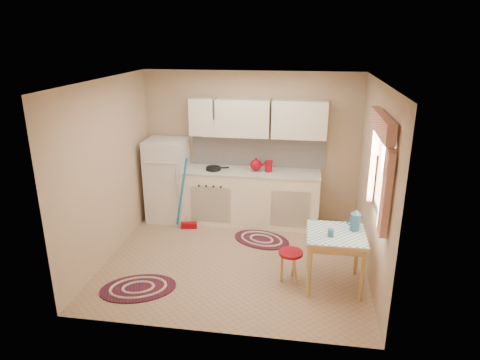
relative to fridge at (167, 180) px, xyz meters
name	(u,v)px	position (x,y,z in m)	size (l,w,h in m)	color
room_shell	(249,147)	(1.53, -1.01, 0.90)	(3.64, 3.60, 2.52)	tan
fridge	(167,180)	(0.00, 0.00, 0.00)	(0.65, 0.60, 1.40)	white
broom	(188,194)	(0.44, -0.35, -0.10)	(0.28, 0.12, 1.20)	#1C6FB4
base_cabinets	(251,198)	(1.42, 0.05, -0.26)	(2.25, 0.60, 0.88)	white
countertop	(251,172)	(1.42, 0.05, 0.20)	(2.27, 0.62, 0.04)	beige
frying_pan	(213,168)	(0.80, 0.00, 0.24)	(0.25, 0.25, 0.05)	black
red_kettle	(256,165)	(1.50, 0.05, 0.33)	(0.21, 0.19, 0.21)	maroon
red_canister	(269,167)	(1.71, 0.05, 0.30)	(0.12, 0.12, 0.16)	maroon
table	(334,260)	(2.71, -1.70, -0.34)	(0.72, 0.72, 0.72)	tan
stool	(290,266)	(2.16, -1.69, -0.49)	(0.31, 0.31, 0.42)	maroon
coffee_pot	(355,220)	(2.94, -1.58, 0.17)	(0.15, 0.13, 0.30)	#29597E
mug	(331,233)	(2.63, -1.80, 0.07)	(0.07, 0.07, 0.10)	#29597E
rug_center	(261,239)	(1.68, -0.60, -0.69)	(0.91, 0.60, 0.02)	maroon
rug_left	(138,288)	(0.28, -2.18, -0.69)	(0.95, 0.64, 0.02)	maroon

